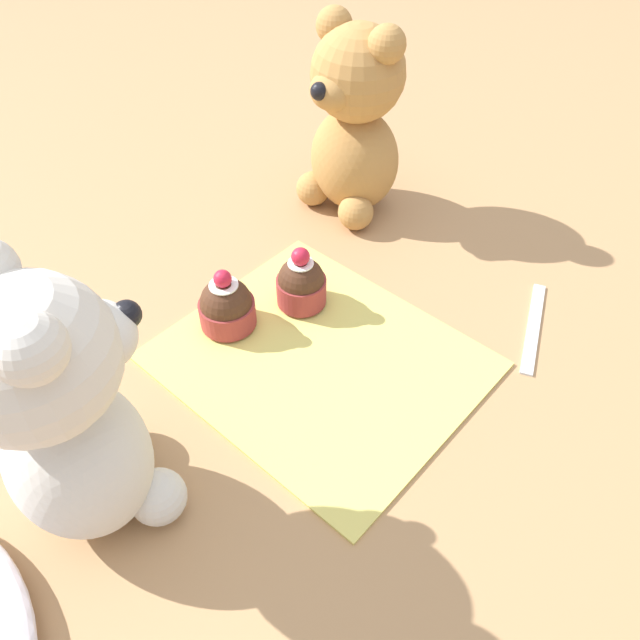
% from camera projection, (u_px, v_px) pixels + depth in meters
% --- Properties ---
extents(ground_plane, '(4.00, 4.00, 0.00)m').
position_uv_depth(ground_plane, '(320.00, 361.00, 0.59)').
color(ground_plane, tan).
extents(knitted_placemat, '(0.28, 0.24, 0.01)m').
position_uv_depth(knitted_placemat, '(320.00, 359.00, 0.59)').
color(knitted_placemat, '#E0D166').
rests_on(knitted_placemat, ground_plane).
extents(teddy_bear_cream, '(0.13, 0.13, 0.23)m').
position_uv_depth(teddy_bear_cream, '(63.00, 412.00, 0.41)').
color(teddy_bear_cream, silver).
rests_on(teddy_bear_cream, ground_plane).
extents(teddy_bear_tan, '(0.11, 0.12, 0.22)m').
position_uv_depth(teddy_bear_tan, '(354.00, 122.00, 0.70)').
color(teddy_bear_tan, '#B78447').
rests_on(teddy_bear_tan, ground_plane).
extents(cupcake_near_cream_bear, '(0.06, 0.06, 0.07)m').
position_uv_depth(cupcake_near_cream_bear, '(227.00, 306.00, 0.61)').
color(cupcake_near_cream_bear, '#993333').
rests_on(cupcake_near_cream_bear, knitted_placemat).
extents(cupcake_near_tan_bear, '(0.05, 0.05, 0.07)m').
position_uv_depth(cupcake_near_tan_bear, '(301.00, 283.00, 0.63)').
color(cupcake_near_tan_bear, '#993333').
rests_on(cupcake_near_tan_bear, knitted_placemat).
extents(teaspoon, '(0.06, 0.13, 0.01)m').
position_uv_depth(teaspoon, '(534.00, 326.00, 0.62)').
color(teaspoon, silver).
rests_on(teaspoon, ground_plane).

